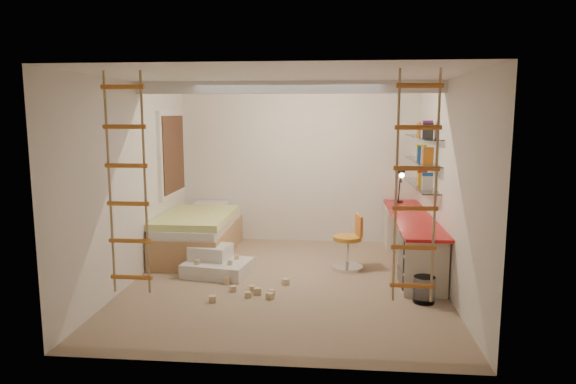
# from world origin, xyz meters

# --- Properties ---
(floor) EXTENTS (4.50, 4.50, 0.00)m
(floor) POSITION_xyz_m (0.00, 0.00, 0.00)
(floor) COLOR #947C5F
(floor) RESTS_ON ground
(ceiling_beam) EXTENTS (4.00, 0.18, 0.16)m
(ceiling_beam) POSITION_xyz_m (0.00, 0.30, 2.52)
(ceiling_beam) COLOR white
(ceiling_beam) RESTS_ON ceiling
(window_frame) EXTENTS (0.06, 1.15, 1.35)m
(window_frame) POSITION_xyz_m (-1.97, 1.50, 1.55)
(window_frame) COLOR white
(window_frame) RESTS_ON wall_left
(window_blind) EXTENTS (0.02, 1.00, 1.20)m
(window_blind) POSITION_xyz_m (-1.93, 1.50, 1.55)
(window_blind) COLOR #4C2D1E
(window_blind) RESTS_ON window_frame
(rope_ladder_left) EXTENTS (0.41, 0.04, 2.13)m
(rope_ladder_left) POSITION_xyz_m (-1.35, -1.75, 1.52)
(rope_ladder_left) COLOR orange
(rope_ladder_left) RESTS_ON ceiling
(rope_ladder_right) EXTENTS (0.41, 0.04, 2.13)m
(rope_ladder_right) POSITION_xyz_m (1.35, -1.75, 1.52)
(rope_ladder_right) COLOR #C16B21
(rope_ladder_right) RESTS_ON ceiling
(waste_bin) EXTENTS (0.25, 0.25, 0.31)m
(waste_bin) POSITION_xyz_m (1.67, -0.57, 0.16)
(waste_bin) COLOR white
(waste_bin) RESTS_ON floor
(desk) EXTENTS (0.56, 2.80, 0.75)m
(desk) POSITION_xyz_m (1.72, 0.86, 0.40)
(desk) COLOR red
(desk) RESTS_ON floor
(shelves) EXTENTS (0.25, 1.80, 0.71)m
(shelves) POSITION_xyz_m (1.87, 1.13, 1.50)
(shelves) COLOR white
(shelves) RESTS_ON wall_right
(bed) EXTENTS (1.02, 2.00, 0.69)m
(bed) POSITION_xyz_m (-1.48, 1.23, 0.33)
(bed) COLOR #AD7F51
(bed) RESTS_ON floor
(task_lamp) EXTENTS (0.14, 0.36, 0.57)m
(task_lamp) POSITION_xyz_m (1.67, 1.82, 1.14)
(task_lamp) COLOR black
(task_lamp) RESTS_ON desk
(swivel_chair) EXTENTS (0.55, 0.55, 0.78)m
(swivel_chair) POSITION_xyz_m (0.83, 0.66, 0.29)
(swivel_chair) COLOR orange
(swivel_chair) RESTS_ON floor
(play_platform) EXTENTS (0.95, 0.80, 0.38)m
(play_platform) POSITION_xyz_m (-1.00, 0.28, 0.15)
(play_platform) COLOR silver
(play_platform) RESTS_ON floor
(toy_blocks) EXTENTS (1.27, 1.24, 0.65)m
(toy_blocks) POSITION_xyz_m (-0.63, -0.16, 0.18)
(toy_blocks) COLOR #CCB284
(toy_blocks) RESTS_ON floor
(books) EXTENTS (0.14, 0.70, 0.92)m
(books) POSITION_xyz_m (1.87, 1.13, 1.65)
(books) COLOR white
(books) RESTS_ON shelves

